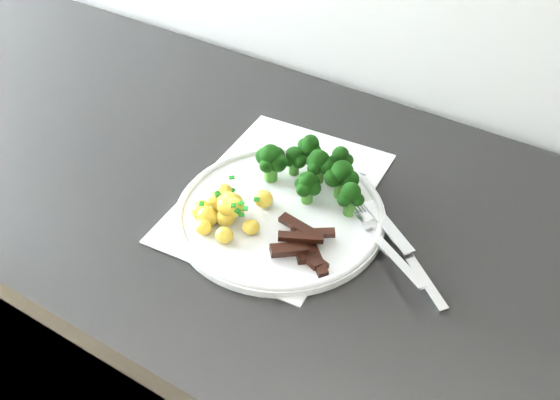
# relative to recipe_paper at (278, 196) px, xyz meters

# --- Properties ---
(recipe_paper) EXTENTS (0.25, 0.33, 0.00)m
(recipe_paper) POSITION_rel_recipe_paper_xyz_m (0.00, 0.00, 0.00)
(recipe_paper) COLOR white
(recipe_paper) RESTS_ON counter
(plate) EXTENTS (0.27, 0.27, 0.02)m
(plate) POSITION_rel_recipe_paper_xyz_m (0.02, -0.03, 0.01)
(plate) COLOR white
(plate) RESTS_ON counter
(broccoli) EXTENTS (0.16, 0.10, 0.06)m
(broccoli) POSITION_rel_recipe_paper_xyz_m (0.04, 0.03, 0.04)
(broccoli) COLOR #356F1F
(broccoli) RESTS_ON plate
(potatoes) EXTENTS (0.09, 0.10, 0.04)m
(potatoes) POSITION_rel_recipe_paper_xyz_m (-0.03, -0.08, 0.02)
(potatoes) COLOR yellow
(potatoes) RESTS_ON plate
(beef_strips) EXTENTS (0.09, 0.08, 0.03)m
(beef_strips) POSITION_rel_recipe_paper_xyz_m (0.08, -0.08, 0.02)
(beef_strips) COLOR black
(beef_strips) RESTS_ON plate
(fork) EXTENTS (0.15, 0.11, 0.02)m
(fork) POSITION_rel_recipe_paper_xyz_m (0.16, -0.02, 0.02)
(fork) COLOR silver
(fork) RESTS_ON plate
(knife) EXTENTS (0.16, 0.12, 0.02)m
(knife) POSITION_rel_recipe_paper_xyz_m (0.21, -0.03, 0.01)
(knife) COLOR silver
(knife) RESTS_ON plate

